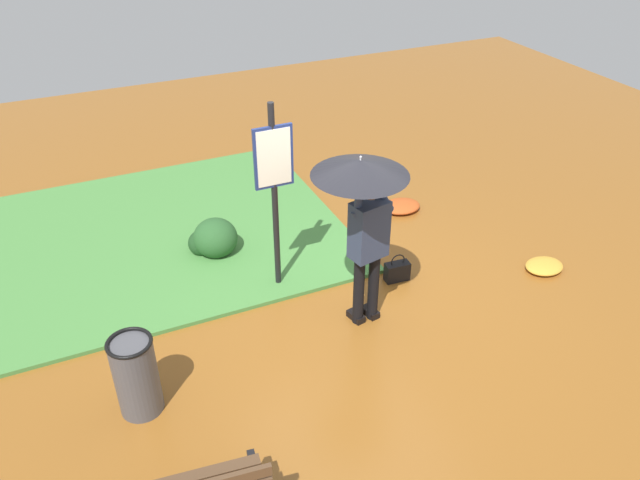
{
  "coord_description": "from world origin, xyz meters",
  "views": [
    {
      "loc": [
        2.64,
        4.83,
        4.52
      ],
      "look_at": [
        0.29,
        -0.38,
        0.85
      ],
      "focal_mm": 34.91,
      "sensor_mm": 36.0,
      "label": 1
    }
  ],
  "objects_px": {
    "info_sign_post": "(274,178)",
    "handbag": "(397,271)",
    "person_with_umbrella": "(364,200)",
    "trash_bin": "(136,375)"
  },
  "relations": [
    {
      "from": "info_sign_post",
      "to": "handbag",
      "type": "height_order",
      "value": "info_sign_post"
    },
    {
      "from": "info_sign_post",
      "to": "handbag",
      "type": "xyz_separation_m",
      "value": [
        -1.35,
        0.49,
        -1.32
      ]
    },
    {
      "from": "person_with_umbrella",
      "to": "trash_bin",
      "type": "xyz_separation_m",
      "value": [
        2.44,
        0.28,
        -1.13
      ]
    },
    {
      "from": "trash_bin",
      "to": "info_sign_post",
      "type": "bearing_deg",
      "value": -145.78
    },
    {
      "from": "info_sign_post",
      "to": "trash_bin",
      "type": "xyz_separation_m",
      "value": [
        1.87,
        1.27,
        -1.03
      ]
    },
    {
      "from": "handbag",
      "to": "info_sign_post",
      "type": "bearing_deg",
      "value": -19.74
    },
    {
      "from": "person_with_umbrella",
      "to": "handbag",
      "type": "height_order",
      "value": "person_with_umbrella"
    },
    {
      "from": "info_sign_post",
      "to": "trash_bin",
      "type": "bearing_deg",
      "value": 34.22
    },
    {
      "from": "trash_bin",
      "to": "handbag",
      "type": "bearing_deg",
      "value": -166.29
    },
    {
      "from": "person_with_umbrella",
      "to": "trash_bin",
      "type": "distance_m",
      "value": 2.71
    }
  ]
}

